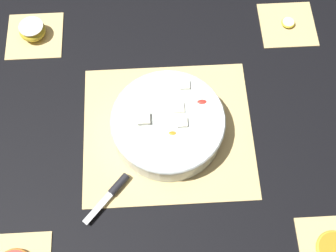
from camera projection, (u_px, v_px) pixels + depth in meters
ground_plane at (168, 132)px, 1.12m from camera, size 6.00×6.00×0.00m
bamboo_mat_center at (168, 131)px, 1.12m from camera, size 0.40×0.36×0.01m
coaster_mat_near_left at (287, 24)px, 1.26m from camera, size 0.15×0.15×0.01m
coaster_mat_near_right at (35, 36)px, 1.24m from camera, size 0.15×0.15×0.01m
coaster_mat_far_left at (334, 250)px, 1.00m from camera, size 0.15×0.15×0.01m
fruit_salad_bowl at (168, 124)px, 1.08m from camera, size 0.26×0.26×0.08m
paring_knife at (117, 187)px, 1.05m from camera, size 0.11×0.12×0.02m
apple_half at (32, 30)px, 1.22m from camera, size 0.07×0.07×0.04m
orange_slice_whole at (335, 249)px, 0.99m from camera, size 0.08×0.08×0.01m
banana_coin_single at (288, 23)px, 1.25m from camera, size 0.04×0.04×0.01m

